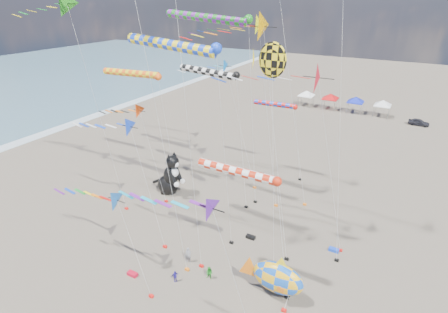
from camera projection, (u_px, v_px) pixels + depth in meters
delta_kite_0 at (90, 205)px, 26.87m from camera, size 11.34×1.97×8.16m
delta_kite_1 at (242, 28)px, 33.43m from camera, size 11.49×2.12×20.09m
delta_kite_3 at (115, 131)px, 30.24m from camera, size 10.77×1.96×12.16m
delta_kite_4 at (221, 71)px, 39.11m from camera, size 10.01×1.82×15.10m
delta_kite_5 at (306, 79)px, 27.96m from camera, size 13.65×2.79×17.08m
delta_kite_6 at (70, 5)px, 31.51m from camera, size 10.48×2.50×22.21m
delta_kite_9 at (132, 113)px, 37.46m from camera, size 8.88×1.79×11.33m
delta_kite_10 at (206, 205)px, 19.15m from camera, size 9.13×1.68×12.33m
delta_kite_11 at (268, 31)px, 24.43m from camera, size 9.33×2.41×20.73m
windsock_0 at (209, 19)px, 34.27m from camera, size 11.11×0.85×19.95m
windsock_1 at (175, 46)px, 28.22m from camera, size 10.37×0.92×18.32m
windsock_2 at (277, 105)px, 42.48m from camera, size 6.96×0.65×9.79m
windsock_3 at (211, 73)px, 34.79m from camera, size 8.21×0.73×14.93m
windsock_4 at (241, 173)px, 24.96m from camera, size 7.82×0.70×10.39m
windsock_5 at (134, 74)px, 40.46m from camera, size 9.75×0.84×13.71m
angelfish_kite at (270, 62)px, 25.77m from camera, size 3.74×3.02×18.53m
cat_inflatable at (169, 173)px, 40.71m from camera, size 4.22×2.44×5.43m
fish_inflatable at (277, 278)px, 26.60m from camera, size 5.41×2.08×4.04m
person_adult at (188, 255)px, 30.72m from camera, size 0.65×0.55×1.51m
child_green at (209, 273)px, 28.93m from camera, size 0.61×0.48×1.22m
child_blue at (175, 276)px, 28.71m from camera, size 0.58×0.66×1.07m
kite_bag_0 at (334, 250)px, 32.26m from camera, size 0.90×0.44×0.30m
kite_bag_1 at (251, 237)px, 33.97m from camera, size 0.90×0.44×0.30m
kite_bag_2 at (132, 274)px, 29.47m from camera, size 0.90×0.44×0.30m
tent_row at (343, 96)px, 70.04m from camera, size 19.20×4.20×3.80m
parked_car at (419, 122)px, 63.28m from camera, size 3.60×1.66×1.19m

